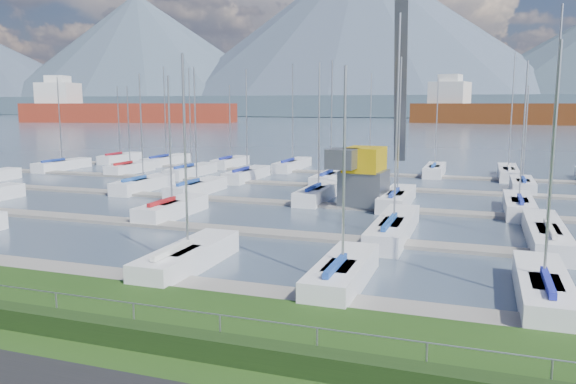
% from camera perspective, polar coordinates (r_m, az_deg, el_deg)
% --- Properties ---
extents(water, '(800.00, 540.00, 0.20)m').
position_cam_1_polar(water, '(274.58, 17.26, 6.94)').
color(water, '#475669').
extents(hedge, '(80.00, 0.70, 0.70)m').
position_cam_1_polar(hedge, '(18.05, -13.37, -14.25)').
color(hedge, '#1C3112').
rests_on(hedge, grass).
extents(fence, '(80.00, 0.04, 0.04)m').
position_cam_1_polar(fence, '(18.05, -12.78, -11.33)').
color(fence, '#989BA0').
rests_on(fence, grass).
extents(foothill, '(900.00, 80.00, 12.00)m').
position_cam_1_polar(foothill, '(344.44, 17.72, 8.31)').
color(foothill, '#495D6B').
rests_on(foothill, water).
extents(mountains, '(1190.00, 360.00, 115.00)m').
position_cam_1_polar(mountains, '(420.79, 19.30, 13.83)').
color(mountains, '#424E61').
rests_on(mountains, water).
extents(docks, '(90.00, 41.60, 0.25)m').
position_cam_1_polar(docks, '(42.03, 6.24, -1.53)').
color(docks, gray).
rests_on(docks, water).
extents(crane, '(5.16, 13.30, 22.35)m').
position_cam_1_polar(crane, '(43.04, 8.76, 6.11)').
color(crane, slate).
rests_on(crane, water).
extents(cargo_ship_west, '(89.76, 36.22, 21.50)m').
position_cam_1_polar(cargo_ship_west, '(247.05, -16.75, 7.72)').
color(cargo_ship_west, maroon).
rests_on(cargo_ship_west, water).
extents(cargo_ship_mid, '(91.15, 35.51, 21.50)m').
position_cam_1_polar(cargo_ship_mid, '(233.53, 22.46, 7.37)').
color(cargo_ship_mid, brown).
rests_on(cargo_ship_mid, water).
extents(sailboat_fleet, '(75.90, 49.68, 13.08)m').
position_cam_1_polar(sailboat_fleet, '(45.16, 6.83, 6.31)').
color(sailboat_fleet, navy).
rests_on(sailboat_fleet, water).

